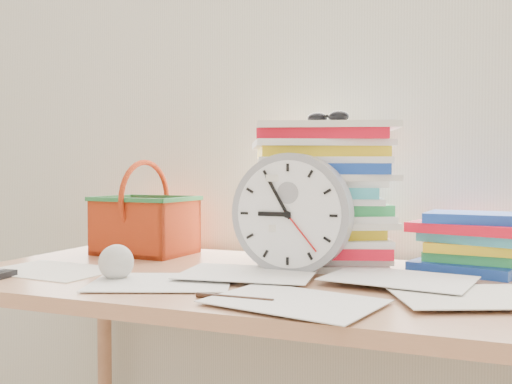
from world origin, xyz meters
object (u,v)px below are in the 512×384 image
at_px(paper_stack, 319,195).
at_px(book_stack, 476,242).
at_px(desk, 262,309).
at_px(basket, 145,208).
at_px(clock, 292,213).

relative_size(paper_stack, book_stack, 1.30).
bearing_deg(desk, basket, 155.20).
bearing_deg(desk, clock, 43.38).
bearing_deg(paper_stack, desk, -110.93).
xyz_separation_m(clock, book_stack, (0.39, 0.19, -0.07)).
relative_size(desk, paper_stack, 3.99).
xyz_separation_m(desk, paper_stack, (0.08, 0.20, 0.25)).
height_order(paper_stack, basket, paper_stack).
bearing_deg(book_stack, paper_stack, -174.41).
bearing_deg(clock, desk, -136.62).
distance_m(book_stack, basket, 0.88).
height_order(desk, book_stack, book_stack).
bearing_deg(paper_stack, clock, -98.80).
height_order(desk, paper_stack, paper_stack).
relative_size(clock, basket, 1.06).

